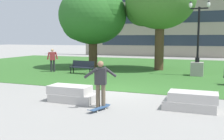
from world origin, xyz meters
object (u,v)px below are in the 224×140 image
at_px(skateboard, 99,108).
at_px(concrete_block_left, 191,101).
at_px(concrete_block_center, 71,94).
at_px(person_skateboarder, 101,81).
at_px(person_bystander_far_lawn, 52,59).
at_px(park_bench_near_right, 82,66).
at_px(lamp_post_right, 197,61).

bearing_deg(skateboard, concrete_block_left, 22.77).
height_order(concrete_block_center, skateboard, concrete_block_center).
bearing_deg(person_skateboarder, person_bystander_far_lawn, 132.41).
bearing_deg(skateboard, concrete_block_center, 152.09).
xyz_separation_m(skateboard, person_bystander_far_lawn, (-7.45, 8.41, 0.90)).
height_order(park_bench_near_right, person_bystander_far_lawn, person_bystander_far_lawn).
distance_m(park_bench_near_right, person_bystander_far_lawn, 2.61).
distance_m(skateboard, person_bystander_far_lawn, 11.27).
xyz_separation_m(concrete_block_center, skateboard, (1.57, -0.83, -0.22)).
bearing_deg(park_bench_near_right, person_skateboarder, -58.59).
bearing_deg(lamp_post_right, person_skateboarder, -106.18).
height_order(concrete_block_left, person_bystander_far_lawn, person_bystander_far_lawn).
xyz_separation_m(concrete_block_center, concrete_block_left, (4.54, 0.42, 0.00)).
bearing_deg(park_bench_near_right, person_bystander_far_lawn, 175.42).
bearing_deg(park_bench_near_right, concrete_block_center, -65.75).
height_order(person_skateboarder, person_bystander_far_lawn, person_bystander_far_lawn).
distance_m(concrete_block_center, park_bench_near_right, 8.09).
height_order(concrete_block_center, person_bystander_far_lawn, person_bystander_far_lawn).
height_order(skateboard, lamp_post_right, lamp_post_right).
distance_m(person_skateboarder, lamp_post_right, 10.09).
relative_size(concrete_block_center, lamp_post_right, 0.38).
xyz_separation_m(concrete_block_center, lamp_post_right, (4.29, 9.21, 0.71)).
xyz_separation_m(person_skateboarder, lamp_post_right, (2.81, 9.69, 0.04)).
distance_m(park_bench_near_right, lamp_post_right, 7.84).
bearing_deg(skateboard, person_skateboarder, 104.98).
height_order(skateboard, person_bystander_far_lawn, person_bystander_far_lawn).
relative_size(skateboard, lamp_post_right, 0.21).
bearing_deg(lamp_post_right, park_bench_near_right, -166.44).
distance_m(lamp_post_right, person_bystander_far_lawn, 10.30).
distance_m(person_skateboarder, person_bystander_far_lawn, 10.92).
height_order(park_bench_near_right, lamp_post_right, lamp_post_right).
relative_size(person_skateboarder, person_bystander_far_lawn, 1.00).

